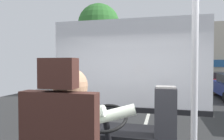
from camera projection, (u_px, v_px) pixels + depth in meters
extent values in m
cube|color=#2F2F2F|center=(152.00, 104.00, 10.28)|extent=(18.00, 44.00, 0.05)
cube|color=silver|center=(152.00, 104.00, 10.28)|extent=(0.12, 39.60, 0.00)
cube|color=#381E19|center=(58.00, 73.00, 1.21)|extent=(0.22, 0.10, 0.18)
cube|color=navy|center=(81.00, 126.00, 1.56)|extent=(0.06, 0.01, 0.36)
sphere|color=#A37A5B|center=(70.00, 86.00, 1.37)|extent=(0.24, 0.24, 0.24)
cylinder|color=silver|center=(99.00, 118.00, 1.62)|extent=(0.60, 0.20, 0.23)
cylinder|color=silver|center=(73.00, 116.00, 1.68)|extent=(0.60, 0.20, 0.23)
cylinder|color=black|center=(107.00, 131.00, 2.30)|extent=(0.07, 0.21, 0.36)
torus|color=black|center=(105.00, 118.00, 2.22)|extent=(0.48, 0.46, 0.23)
cylinder|color=black|center=(105.00, 118.00, 2.22)|extent=(0.13, 0.14, 0.08)
cylinder|color=#B7B7BC|center=(195.00, 83.00, 1.39)|extent=(0.04, 0.04, 2.21)
cube|color=#333338|center=(165.00, 130.00, 2.35)|extent=(0.24, 0.21, 0.96)
cube|color=#9E9993|center=(166.00, 87.00, 2.34)|extent=(0.22, 0.19, 0.02)
cube|color=white|center=(127.00, 63.00, 3.25)|extent=(2.50, 0.01, 1.40)
cube|color=black|center=(127.00, 109.00, 3.27)|extent=(2.50, 0.08, 0.08)
cylinder|color=#4C3828|center=(99.00, 67.00, 12.55)|extent=(0.27, 0.27, 3.55)
sphere|color=#31702D|center=(99.00, 25.00, 12.47)|extent=(2.52, 2.52, 2.52)
cube|color=#BCB29E|center=(201.00, 55.00, 19.74)|extent=(9.91, 4.30, 5.60)
cube|color=#235184|center=(205.00, 63.00, 17.62)|extent=(9.52, 0.12, 0.60)
cylinder|color=black|center=(212.00, 91.00, 13.25)|extent=(0.14, 0.53, 0.53)
cube|color=maroon|center=(217.00, 81.00, 16.74)|extent=(1.79, 4.27, 0.61)
cube|color=#282D33|center=(218.00, 75.00, 16.47)|extent=(1.47, 2.35, 0.47)
cylinder|color=black|center=(224.00, 84.00, 17.82)|extent=(0.14, 0.50, 0.50)
cylinder|color=black|center=(203.00, 83.00, 18.23)|extent=(0.14, 0.50, 0.50)
cylinder|color=black|center=(209.00, 87.00, 15.67)|extent=(0.14, 0.50, 0.50)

